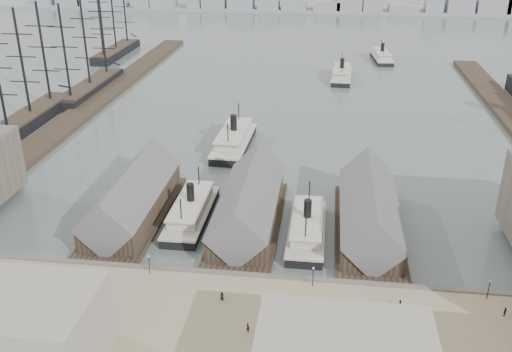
# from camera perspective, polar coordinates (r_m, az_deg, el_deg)

# --- Properties ---
(ground) EXTENTS (900.00, 900.00, 0.00)m
(ground) POSITION_cam_1_polar(r_m,az_deg,el_deg) (112.25, -1.99, -9.11)
(ground) COLOR #4F5B59
(ground) RESTS_ON ground
(quay) EXTENTS (180.00, 30.00, 2.00)m
(quay) POSITION_cam_1_polar(r_m,az_deg,el_deg) (95.86, -3.98, -15.16)
(quay) COLOR gray
(quay) RESTS_ON ground
(seawall) EXTENTS (180.00, 1.20, 2.30)m
(seawall) POSITION_cam_1_polar(r_m,az_deg,el_deg) (107.36, -2.45, -10.12)
(seawall) COLOR #59544C
(seawall) RESTS_ON ground
(west_wharf) EXTENTS (10.00, 220.00, 1.60)m
(west_wharf) POSITION_cam_1_polar(r_m,az_deg,el_deg) (218.45, -15.65, 7.26)
(west_wharf) COLOR #2D231C
(west_wharf) RESTS_ON ground
(ferry_shed_west) EXTENTS (14.00, 42.00, 12.60)m
(ferry_shed_west) POSITION_cam_1_polar(r_m,az_deg,el_deg) (130.17, -12.19, -2.31)
(ferry_shed_west) COLOR #2D231C
(ferry_shed_west) RESTS_ON ground
(ferry_shed_center) EXTENTS (14.00, 42.00, 12.60)m
(ferry_shed_center) POSITION_cam_1_polar(r_m,az_deg,el_deg) (124.27, -0.78, -3.06)
(ferry_shed_center) COLOR #2D231C
(ferry_shed_center) RESTS_ON ground
(ferry_shed_east) EXTENTS (14.00, 42.00, 12.60)m
(ferry_shed_east) POSITION_cam_1_polar(r_m,az_deg,el_deg) (123.68, 11.26, -3.71)
(ferry_shed_east) COLOR #2D231C
(ferry_shed_east) RESTS_ON ground
(lamp_post_near_w) EXTENTS (0.44, 0.44, 3.92)m
(lamp_post_near_w) POSITION_cam_1_polar(r_m,az_deg,el_deg) (107.22, -10.66, -8.34)
(lamp_post_near_w) COLOR black
(lamp_post_near_w) RESTS_ON quay
(lamp_post_near_e) EXTENTS (0.44, 0.44, 3.92)m
(lamp_post_near_e) POSITION_cam_1_polar(r_m,az_deg,el_deg) (102.69, 5.74, -9.62)
(lamp_post_near_e) COLOR black
(lamp_post_near_e) RESTS_ON quay
(lamp_post_far_e) EXTENTS (0.44, 0.44, 3.92)m
(lamp_post_far_e) POSITION_cam_1_polar(r_m,az_deg,el_deg) (106.75, 22.30, -10.12)
(lamp_post_far_e) COLOR black
(lamp_post_far_e) RESTS_ON quay
(far_shore) EXTENTS (500.00, 40.00, 15.72)m
(far_shore) POSITION_cam_1_polar(r_m,az_deg,el_deg) (430.66, 5.15, 16.60)
(far_shore) COLOR gray
(far_shore) RESTS_ON ground
(ferry_docked_west) EXTENTS (7.90, 26.33, 9.40)m
(ferry_docked_west) POSITION_cam_1_polar(r_m,az_deg,el_deg) (128.43, -6.48, -3.48)
(ferry_docked_west) COLOR black
(ferry_docked_west) RESTS_ON ground
(ferry_docked_east) EXTENTS (7.64, 25.47, 9.10)m
(ferry_docked_east) POSITION_cam_1_polar(r_m,az_deg,el_deg) (121.69, 5.11, -5.14)
(ferry_docked_east) COLOR black
(ferry_docked_east) RESTS_ON ground
(ferry_open_near) EXTENTS (9.78, 30.06, 10.65)m
(ferry_open_near) POSITION_cam_1_polar(r_m,az_deg,el_deg) (167.84, -2.23, 3.66)
(ferry_open_near) COLOR black
(ferry_open_near) RESTS_ON ground
(ferry_open_mid) EXTENTS (8.99, 26.84, 9.48)m
(ferry_open_mid) POSITION_cam_1_polar(r_m,az_deg,el_deg) (244.62, 8.54, 10.03)
(ferry_open_mid) COLOR black
(ferry_open_mid) RESTS_ON ground
(ferry_open_far) EXTENTS (9.93, 25.57, 8.91)m
(ferry_open_far) POSITION_cam_1_polar(r_m,az_deg,el_deg) (281.52, 12.47, 11.60)
(ferry_open_far) COLOR black
(ferry_open_far) RESTS_ON ground
(sailing_ship_near) EXTENTS (9.04, 62.27, 37.16)m
(sailing_ship_near) POSITION_cam_1_polar(r_m,az_deg,el_deg) (196.25, -22.54, 4.96)
(sailing_ship_near) COLOR black
(sailing_ship_near) RESTS_ON ground
(sailing_ship_mid) EXTENTS (8.71, 50.34, 35.82)m
(sailing_ship_mid) POSITION_cam_1_polar(r_m,az_deg,el_deg) (231.71, -16.22, 8.61)
(sailing_ship_mid) COLOR black
(sailing_ship_mid) RESTS_ON ground
(sailing_ship_far) EXTENTS (8.53, 47.41, 35.08)m
(sailing_ship_far) POSITION_cam_1_polar(r_m,az_deg,el_deg) (295.04, -13.79, 12.13)
(sailing_ship_far) COLOR black
(sailing_ship_far) RESTS_ON ground
(horse_cart_center) EXTENTS (4.93, 2.16, 1.52)m
(horse_cart_center) POSITION_cam_1_polar(r_m,az_deg,el_deg) (102.02, -15.39, -12.08)
(horse_cart_center) COLOR black
(horse_cart_center) RESTS_ON quay
(pedestrian_2) EXTENTS (0.79, 1.16, 1.66)m
(pedestrian_2) POSITION_cam_1_polar(r_m,az_deg,el_deg) (106.39, -16.14, -10.47)
(pedestrian_2) COLOR black
(pedestrian_2) RESTS_ON quay
(pedestrian_3) EXTENTS (0.61, 1.02, 1.63)m
(pedestrian_3) POSITION_cam_1_polar(r_m,az_deg,el_deg) (99.64, -15.67, -13.08)
(pedestrian_3) COLOR black
(pedestrian_3) RESTS_ON quay
(pedestrian_4) EXTENTS (0.91, 0.76, 1.59)m
(pedestrian_4) POSITION_cam_1_polar(r_m,az_deg,el_deg) (100.08, -3.43, -11.89)
(pedestrian_4) COLOR black
(pedestrian_4) RESTS_ON quay
(pedestrian_5) EXTENTS (0.76, 0.72, 1.69)m
(pedestrian_5) POSITION_cam_1_polar(r_m,az_deg,el_deg) (93.35, -0.83, -14.90)
(pedestrian_5) COLOR black
(pedestrian_5) RESTS_ON quay
(pedestrian_6) EXTENTS (0.86, 0.95, 1.58)m
(pedestrian_6) POSITION_cam_1_polar(r_m,az_deg,el_deg) (101.08, 14.17, -12.30)
(pedestrian_6) COLOR black
(pedestrian_6) RESTS_ON quay
(pedestrian_8) EXTENTS (0.96, 0.98, 1.65)m
(pedestrian_8) POSITION_cam_1_polar(r_m,az_deg,el_deg) (104.86, 23.64, -12.31)
(pedestrian_8) COLOR black
(pedestrian_8) RESTS_ON quay
(pedestrian_11) EXTENTS (1.10, 0.53, 1.82)m
(pedestrian_11) POSITION_cam_1_polar(r_m,az_deg,el_deg) (107.56, -22.16, -10.98)
(pedestrian_11) COLOR black
(pedestrian_11) RESTS_ON quay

